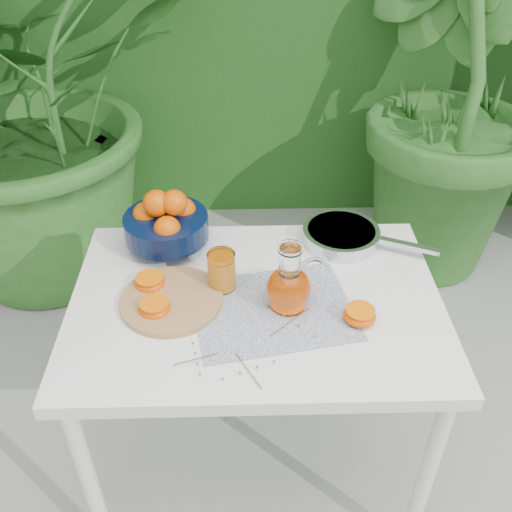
{
  "coord_description": "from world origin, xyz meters",
  "views": [
    {
      "loc": [
        0.03,
        -1.18,
        1.77
      ],
      "look_at": [
        0.06,
        -0.01,
        0.88
      ],
      "focal_mm": 40.0,
      "sensor_mm": 36.0,
      "label": 1
    }
  ],
  "objects_px": {
    "white_table": "(256,321)",
    "saute_pan": "(342,235)",
    "fruit_bowl": "(166,221)",
    "cutting_board": "(172,300)",
    "juice_pitcher": "(289,286)"
  },
  "relations": [
    {
      "from": "fruit_bowl",
      "to": "cutting_board",
      "type": "bearing_deg",
      "value": -82.68
    },
    {
      "from": "white_table",
      "to": "fruit_bowl",
      "type": "distance_m",
      "value": 0.4
    },
    {
      "from": "juice_pitcher",
      "to": "fruit_bowl",
      "type": "bearing_deg",
      "value": 141.08
    },
    {
      "from": "fruit_bowl",
      "to": "juice_pitcher",
      "type": "bearing_deg",
      "value": -38.92
    },
    {
      "from": "white_table",
      "to": "saute_pan",
      "type": "relative_size",
      "value": 2.34
    },
    {
      "from": "white_table",
      "to": "cutting_board",
      "type": "height_order",
      "value": "cutting_board"
    },
    {
      "from": "fruit_bowl",
      "to": "juice_pitcher",
      "type": "xyz_separation_m",
      "value": [
        0.34,
        -0.28,
        -0.02
      ]
    },
    {
      "from": "cutting_board",
      "to": "fruit_bowl",
      "type": "height_order",
      "value": "fruit_bowl"
    },
    {
      "from": "saute_pan",
      "to": "juice_pitcher",
      "type": "bearing_deg",
      "value": -122.3
    },
    {
      "from": "cutting_board",
      "to": "juice_pitcher",
      "type": "distance_m",
      "value": 0.32
    },
    {
      "from": "fruit_bowl",
      "to": "saute_pan",
      "type": "distance_m",
      "value": 0.53
    },
    {
      "from": "white_table",
      "to": "fruit_bowl",
      "type": "bearing_deg",
      "value": 136.22
    },
    {
      "from": "white_table",
      "to": "saute_pan",
      "type": "distance_m",
      "value": 0.39
    },
    {
      "from": "cutting_board",
      "to": "fruit_bowl",
      "type": "xyz_separation_m",
      "value": [
        -0.03,
        0.26,
        0.08
      ]
    },
    {
      "from": "cutting_board",
      "to": "juice_pitcher",
      "type": "relative_size",
      "value": 1.43
    }
  ]
}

